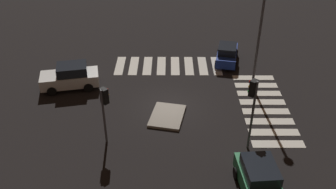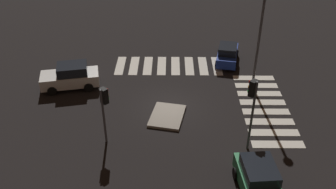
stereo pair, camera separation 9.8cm
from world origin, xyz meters
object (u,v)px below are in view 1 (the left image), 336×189
Objects in this scene: traffic_island at (167,116)px; traffic_light_south at (253,98)px; car_white at (70,77)px; street_lamp at (262,13)px; traffic_light_west at (105,102)px; car_green at (260,181)px; car_blue at (227,54)px.

traffic_light_south is (-3.02, -4.73, 3.41)m from traffic_island.
street_lamp is (0.08, -13.65, 4.95)m from car_white.
traffic_light_south is at bearing 138.85° from car_white.
traffic_light_west is 8.36m from traffic_light_south.
traffic_light_south is (-0.55, -8.32, 0.67)m from traffic_light_west.
street_lamp reaches higher than car_white.
traffic_light_south is at bearing -122.55° from traffic_island.
traffic_light_west is at bearing -121.85° from car_green.
traffic_light_south reaches higher than car_white.
street_lamp is (-4.01, -1.44, 5.07)m from car_blue.
traffic_island is 0.36× the size of street_lamp.
traffic_light_south reaches higher than car_green.
traffic_light_south is at bearing 175.13° from car_green.
traffic_light_south is at bearing 166.37° from street_lamp.
car_blue is at bearing -32.11° from traffic_island.
street_lamp is at bearing -148.86° from car_blue.
traffic_light_south is (-6.85, -11.97, 2.58)m from car_white.
street_lamp reaches higher than traffic_light_south.
car_blue is 0.85× the size of traffic_light_south.
traffic_light_west reaches higher than car_blue.
car_white is at bearing 119.90° from car_blue.
car_green reaches higher than car_blue.
car_blue is 12.88m from car_white.
traffic_light_south is at bearing -49.40° from traffic_light_west.
car_white is 0.97× the size of traffic_light_south.
car_white is 15.95m from car_green.
car_blue is (7.92, -4.97, 0.71)m from traffic_island.
car_blue is 0.87× the size of car_white.
street_lamp reaches higher than car_blue.
traffic_light_south is 7.51m from street_lamp.
car_blue is 14.65m from car_green.
traffic_island is at bearing 9.77° from traffic_light_south.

